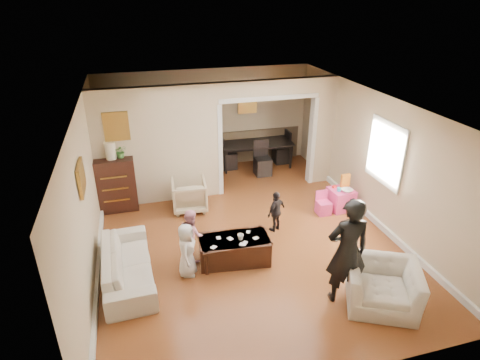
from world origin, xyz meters
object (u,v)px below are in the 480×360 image
object	(u,v)px
table_lamp	(110,151)
sofa	(127,264)
child_kneel_a	(187,250)
dresser	(115,184)
dining_table	(255,153)
coffee_cup	(241,237)
child_toddler	(276,211)
armchair_front	(382,286)
coffee_table	(234,250)
play_table	(341,199)
cyan_cup	(339,189)
child_kneel_b	(191,234)
adult_person	(347,251)
armchair_back	(189,195)

from	to	relation	value
table_lamp	sofa	bearing A→B (deg)	-86.35
child_kneel_a	dresser	bearing A→B (deg)	40.35
dining_table	coffee_cup	bearing A→B (deg)	-106.78
child_kneel_a	child_toddler	distance (m)	2.10
armchair_front	coffee_table	xyz separation A→B (m)	(-1.87, 1.65, -0.11)
armchair_front	child_toddler	size ratio (longest dim) A/B	1.22
play_table	dresser	bearing A→B (deg)	164.31
cyan_cup	child_toddler	world-z (taller)	child_toddler
table_lamp	cyan_cup	bearing A→B (deg)	-16.59
play_table	child_kneel_a	world-z (taller)	child_kneel_a
coffee_cup	child_toddler	size ratio (longest dim) A/B	0.13
table_lamp	child_kneel_b	world-z (taller)	table_lamp
sofa	table_lamp	world-z (taller)	table_lamp
child_toddler	adult_person	bearing A→B (deg)	65.60
dresser	play_table	distance (m)	4.89
dining_table	sofa	bearing A→B (deg)	-126.77
armchair_front	table_lamp	world-z (taller)	table_lamp
sofa	dining_table	world-z (taller)	dining_table
table_lamp	child_toddler	bearing A→B (deg)	-30.10
sofa	play_table	world-z (taller)	sofa
sofa	table_lamp	xyz separation A→B (m)	(-0.16, 2.51, 1.08)
coffee_table	dining_table	world-z (taller)	dining_table
adult_person	child_toddler	size ratio (longest dim) A/B	2.06
armchair_front	child_kneel_a	bearing A→B (deg)	177.37
cyan_cup	child_kneel_b	world-z (taller)	child_kneel_b
sofa	armchair_front	bearing A→B (deg)	-115.99
child_kneel_a	child_toddler	size ratio (longest dim) A/B	1.12
dresser	coffee_cup	distance (m)	3.30
armchair_back	cyan_cup	distance (m)	3.22
armchair_back	coffee_table	distance (m)	2.12
play_table	armchair_front	bearing A→B (deg)	-106.61
armchair_back	coffee_cup	bearing A→B (deg)	109.66
table_lamp	child_kneel_b	distance (m)	2.70
armchair_front	adult_person	distance (m)	0.79
armchair_front	coffee_table	world-z (taller)	armchair_front
sofa	child_kneel_a	bearing A→B (deg)	-100.45
table_lamp	adult_person	size ratio (longest dim) A/B	0.20
adult_person	dresser	bearing A→B (deg)	-42.96
cyan_cup	child_kneel_a	size ratio (longest dim) A/B	0.08
coffee_table	child_kneel_b	xyz separation A→B (m)	(-0.70, 0.30, 0.25)
coffee_cup	child_toddler	xyz separation A→B (m)	(0.95, 0.80, -0.08)
coffee_table	coffee_cup	distance (m)	0.30
coffee_cup	armchair_front	bearing A→B (deg)	-42.13
play_table	adult_person	size ratio (longest dim) A/B	0.28
play_table	child_kneel_b	distance (m)	3.54
table_lamp	cyan_cup	world-z (taller)	table_lamp
table_lamp	cyan_cup	size ratio (longest dim) A/B	4.50
armchair_back	play_table	distance (m)	3.30
armchair_front	coffee_cup	world-z (taller)	armchair_front
adult_person	child_kneel_a	size ratio (longest dim) A/B	1.83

